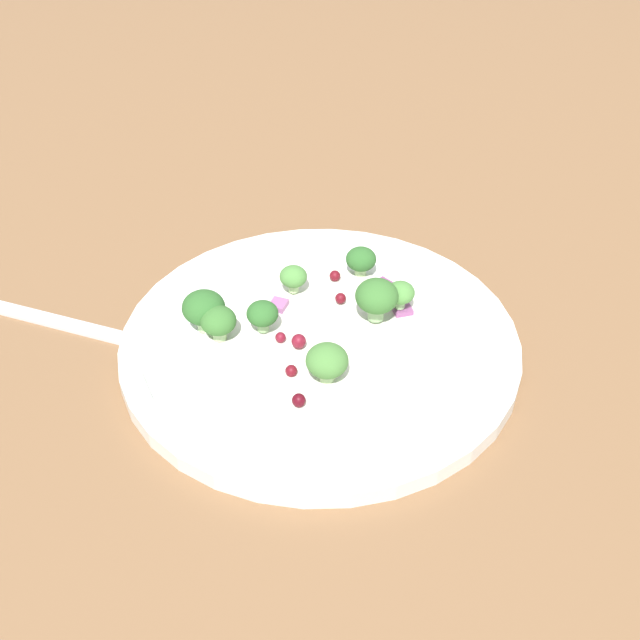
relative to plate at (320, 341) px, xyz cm
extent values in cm
cube|color=brown|center=(1.88, 1.78, -1.86)|extent=(180.00, 180.00, 2.00)
cylinder|color=white|center=(0.00, 0.00, -0.26)|extent=(27.08, 27.08, 1.20)
torus|color=white|center=(0.00, 0.00, 0.34)|extent=(25.91, 25.91, 1.00)
cylinder|color=white|center=(0.00, 0.00, 0.44)|extent=(15.70, 15.70, 0.20)
cylinder|color=#ADD18E|center=(-0.11, -4.35, 0.87)|extent=(1.01, 1.01, 1.01)
ellipsoid|color=#477A38|center=(-0.11, -4.35, 2.09)|extent=(2.71, 2.71, 2.03)
cylinder|color=#ADD18E|center=(-7.67, 2.04, 0.96)|extent=(1.10, 1.10, 1.10)
ellipsoid|color=#2D6028|center=(-7.67, 2.04, 2.28)|extent=(2.93, 2.93, 2.19)
cylinder|color=#ADD18E|center=(-6.73, 0.45, 1.02)|extent=(0.91, 0.91, 0.91)
ellipsoid|color=#386B2D|center=(-6.73, 0.45, 2.11)|extent=(2.41, 2.41, 1.81)
cylinder|color=#8EB77A|center=(3.99, 0.98, 1.40)|extent=(1.11, 1.11, 1.11)
ellipsoid|color=#386B2D|center=(3.99, 0.98, 2.73)|extent=(2.95, 2.95, 2.21)
cylinder|color=#ADD18E|center=(3.87, 6.59, 0.89)|extent=(0.84, 0.84, 0.84)
ellipsoid|color=#2D6028|center=(3.87, 6.59, 1.90)|extent=(2.25, 2.25, 1.69)
cylinder|color=#8EB77A|center=(5.82, 2.16, 1.37)|extent=(0.74, 0.74, 0.74)
ellipsoid|color=#4C843D|center=(5.82, 2.16, 2.25)|extent=(1.96, 1.96, 1.47)
cylinder|color=#ADD18E|center=(-1.29, 4.92, 1.12)|extent=(0.74, 0.74, 0.74)
ellipsoid|color=#4C843D|center=(-1.29, 4.92, 2.00)|extent=(1.97, 1.97, 1.48)
cylinder|color=#8EB77A|center=(-3.78, 0.81, 1.16)|extent=(0.81, 0.81, 0.81)
ellipsoid|color=#2D6028|center=(-3.78, 0.81, 2.13)|extent=(2.15, 2.15, 1.62)
sphere|color=maroon|center=(-1.56, -1.16, 1.13)|extent=(0.98, 0.98, 0.98)
sphere|color=maroon|center=(-2.31, -3.67, 0.85)|extent=(0.79, 0.79, 0.79)
sphere|color=maroon|center=(1.48, 6.09, 0.92)|extent=(0.82, 0.82, 0.82)
sphere|color=maroon|center=(-2.70, -0.33, 0.89)|extent=(0.72, 0.72, 0.72)
sphere|color=#4C0A14|center=(-2.13, -6.52, 1.00)|extent=(0.86, 0.86, 0.86)
sphere|color=maroon|center=(2.30, 3.24, 1.01)|extent=(0.78, 0.78, 0.78)
cube|color=#A35B93|center=(-2.53, 3.37, 0.69)|extent=(1.58, 1.63, 0.57)
cube|color=#843D75|center=(5.37, 5.18, 0.55)|extent=(1.45, 1.49, 0.32)
cube|color=#934C84|center=(6.04, 1.85, 0.70)|extent=(1.41, 1.33, 0.42)
cube|color=silver|center=(-19.28, 5.80, -0.61)|extent=(13.89, 7.91, 0.50)
cube|color=silver|center=(-11.00, 1.56, -0.61)|extent=(4.30, 3.78, 0.50)
camera|label=1|loc=(-5.33, -42.04, 36.25)|focal=45.97mm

